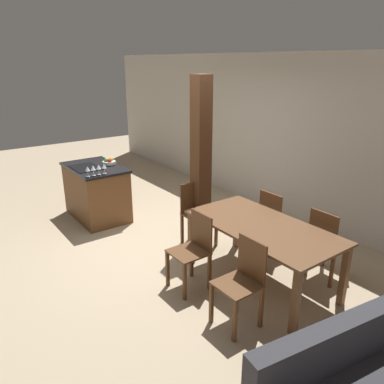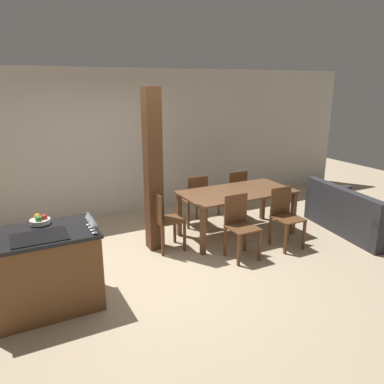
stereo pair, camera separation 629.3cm
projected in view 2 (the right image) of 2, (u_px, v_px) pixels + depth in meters
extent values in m
plane|color=tan|center=(160.00, 268.00, 5.13)|extent=(16.00, 16.00, 0.00)
cube|color=beige|center=(106.00, 144.00, 6.86)|extent=(11.20, 0.08, 2.70)
cube|color=brown|center=(43.00, 272.00, 4.12)|extent=(1.17, 0.74, 0.87)
cube|color=black|center=(38.00, 234.00, 3.99)|extent=(1.21, 0.78, 0.04)
cube|color=black|center=(39.00, 237.00, 3.85)|extent=(0.56, 0.40, 0.01)
cylinder|color=silver|center=(40.00, 221.00, 4.20)|extent=(0.22, 0.22, 0.05)
sphere|color=red|center=(44.00, 217.00, 4.20)|extent=(0.07, 0.07, 0.07)
sphere|color=gold|center=(37.00, 217.00, 4.22)|extent=(0.07, 0.07, 0.07)
sphere|color=#3D8E38|center=(39.00, 219.00, 4.14)|extent=(0.07, 0.07, 0.07)
cylinder|color=silver|center=(95.00, 233.00, 3.95)|extent=(0.06, 0.06, 0.00)
cylinder|color=silver|center=(94.00, 229.00, 3.93)|extent=(0.01, 0.01, 0.08)
cone|color=silver|center=(94.00, 222.00, 3.91)|extent=(0.07, 0.07, 0.07)
cylinder|color=silver|center=(93.00, 230.00, 4.02)|extent=(0.06, 0.06, 0.00)
cylinder|color=silver|center=(92.00, 226.00, 4.01)|extent=(0.01, 0.01, 0.08)
cone|color=silver|center=(92.00, 219.00, 3.99)|extent=(0.07, 0.07, 0.07)
cylinder|color=silver|center=(91.00, 227.00, 4.09)|extent=(0.06, 0.06, 0.00)
cylinder|color=silver|center=(90.00, 224.00, 4.08)|extent=(0.01, 0.01, 0.08)
cone|color=silver|center=(90.00, 217.00, 4.06)|extent=(0.07, 0.07, 0.07)
cylinder|color=silver|center=(89.00, 225.00, 4.17)|extent=(0.06, 0.06, 0.00)
cylinder|color=silver|center=(89.00, 221.00, 4.16)|extent=(0.01, 0.01, 0.08)
cone|color=silver|center=(88.00, 214.00, 4.14)|extent=(0.07, 0.07, 0.07)
cube|color=brown|center=(237.00, 192.00, 6.04)|extent=(1.84, 0.94, 0.03)
cube|color=brown|center=(203.00, 231.00, 5.43)|extent=(0.07, 0.07, 0.73)
cube|color=brown|center=(293.00, 213.00, 6.18)|extent=(0.07, 0.07, 0.73)
cube|color=brown|center=(179.00, 215.00, 6.12)|extent=(0.07, 0.07, 0.73)
cube|color=brown|center=(263.00, 200.00, 6.87)|extent=(0.07, 0.07, 0.73)
cube|color=brown|center=(243.00, 228.00, 5.28)|extent=(0.40, 0.40, 0.02)
cube|color=brown|center=(236.00, 209.00, 5.38)|extent=(0.38, 0.02, 0.43)
cube|color=brown|center=(239.00, 251.00, 5.12)|extent=(0.04, 0.04, 0.46)
cube|color=brown|center=(260.00, 246.00, 5.28)|extent=(0.04, 0.04, 0.46)
cube|color=brown|center=(225.00, 241.00, 5.42)|extent=(0.04, 0.04, 0.46)
cube|color=brown|center=(245.00, 237.00, 5.58)|extent=(0.04, 0.04, 0.46)
cube|color=brown|center=(288.00, 218.00, 5.65)|extent=(0.40, 0.40, 0.02)
cube|color=brown|center=(281.00, 201.00, 5.74)|extent=(0.38, 0.02, 0.43)
cube|color=brown|center=(286.00, 239.00, 5.48)|extent=(0.04, 0.04, 0.46)
cube|color=brown|center=(304.00, 235.00, 5.64)|extent=(0.04, 0.04, 0.46)
cube|color=brown|center=(270.00, 231.00, 5.79)|extent=(0.04, 0.04, 0.46)
cube|color=brown|center=(288.00, 227.00, 5.94)|extent=(0.04, 0.04, 0.46)
cube|color=brown|center=(193.00, 199.00, 6.60)|extent=(0.40, 0.40, 0.02)
cube|color=brown|center=(198.00, 189.00, 6.37)|extent=(0.38, 0.02, 0.43)
cube|color=brown|center=(197.00, 207.00, 6.89)|extent=(0.04, 0.04, 0.46)
cube|color=brown|center=(179.00, 210.00, 6.74)|extent=(0.04, 0.04, 0.46)
cube|color=brown|center=(206.00, 213.00, 6.59)|extent=(0.04, 0.04, 0.46)
cube|color=brown|center=(188.00, 216.00, 6.44)|extent=(0.04, 0.04, 0.46)
cube|color=brown|center=(232.00, 193.00, 6.96)|extent=(0.40, 0.40, 0.02)
cube|color=brown|center=(238.00, 183.00, 6.73)|extent=(0.38, 0.02, 0.43)
cube|color=brown|center=(234.00, 201.00, 7.26)|extent=(0.04, 0.04, 0.46)
cube|color=brown|center=(219.00, 204.00, 7.10)|extent=(0.04, 0.04, 0.46)
cube|color=brown|center=(245.00, 206.00, 6.95)|extent=(0.04, 0.04, 0.46)
cube|color=brown|center=(229.00, 209.00, 6.80)|extent=(0.04, 0.04, 0.46)
cube|color=brown|center=(169.00, 220.00, 5.59)|extent=(0.40, 0.40, 0.02)
cube|color=brown|center=(156.00, 207.00, 5.44)|extent=(0.02, 0.38, 0.43)
cube|color=brown|center=(185.00, 237.00, 5.58)|extent=(0.04, 0.04, 0.46)
cube|color=brown|center=(175.00, 229.00, 5.88)|extent=(0.04, 0.04, 0.46)
cube|color=brown|center=(163.00, 241.00, 5.42)|extent=(0.04, 0.04, 0.46)
cube|color=brown|center=(154.00, 233.00, 5.73)|extent=(0.04, 0.04, 0.46)
cube|color=#2D2D33|center=(359.00, 219.00, 6.36)|extent=(1.18, 1.86, 0.41)
cube|color=#2D2D33|center=(343.00, 200.00, 6.13)|extent=(0.42, 1.75, 0.37)
cube|color=#2D2D33|center=(328.00, 202.00, 7.06)|extent=(0.94, 0.28, 0.55)
cube|color=#4C2D19|center=(153.00, 171.00, 5.44)|extent=(0.23, 0.23, 2.40)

